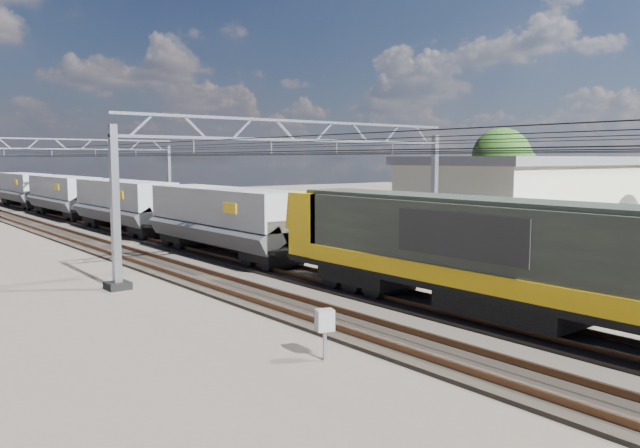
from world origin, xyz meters
TOP-DOWN VIEW (x-y plane):
  - ground at (0.00, 0.00)m, footprint 160.00×160.00m
  - track_outer_west at (-6.00, 0.00)m, footprint 2.60×140.00m
  - track_loco at (-2.00, 0.00)m, footprint 2.60×140.00m
  - track_inner_east at (2.00, 0.00)m, footprint 2.60×140.00m
  - track_outer_east at (6.00, 0.00)m, footprint 2.60×140.00m
  - catenary_gantry_mid at (0.00, 4.00)m, footprint 19.90×0.90m
  - catenary_gantry_far at (0.00, 40.00)m, footprint 19.90×0.90m
  - overhead_wires at (0.00, 8.00)m, footprint 12.03×140.00m
  - locomotive at (-2.00, -9.23)m, footprint 2.76×21.10m
  - hopper_wagon_lead at (-2.00, 8.47)m, footprint 3.38×13.00m
  - hopper_wagon_mid at (-2.00, 22.67)m, footprint 3.38×13.00m
  - hopper_wagon_third at (-2.00, 36.87)m, footprint 3.38×13.00m
  - hopper_wagon_fourth at (-2.00, 51.07)m, footprint 3.38×13.00m
  - trackside_cabinet at (-8.53, -8.12)m, footprint 0.54×0.47m
  - industrial_shed at (22.00, 6.00)m, footprint 18.60×10.60m
  - tree_far at (30.32, 13.79)m, footprint 5.81×5.41m

SIDE VIEW (x-z plane):
  - ground at x=0.00m, z-range 0.00..0.00m
  - track_outer_west at x=-6.00m, z-range -0.08..0.22m
  - track_loco at x=-2.00m, z-range -0.08..0.22m
  - track_inner_east at x=2.00m, z-range -0.08..0.22m
  - track_outer_east at x=6.00m, z-range -0.08..0.22m
  - trackside_cabinet at x=-8.53m, z-range 0.36..1.71m
  - hopper_wagon_lead at x=-2.00m, z-range 0.60..3.86m
  - hopper_wagon_mid at x=-2.00m, z-range 0.60..3.86m
  - hopper_wagon_third at x=-2.00m, z-range 0.60..3.86m
  - hopper_wagon_fourth at x=-2.00m, z-range 0.60..3.86m
  - locomotive at x=-2.00m, z-range 0.52..4.14m
  - industrial_shed at x=22.00m, z-range 0.03..5.43m
  - catenary_gantry_mid at x=0.00m, z-range 0.35..7.46m
  - catenary_gantry_far at x=0.00m, z-range 0.35..7.46m
  - tree_far at x=30.32m, z-range 1.11..9.17m
  - overhead_wires at x=0.00m, z-range 5.48..6.02m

